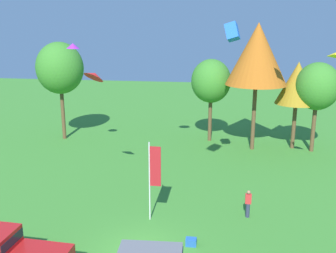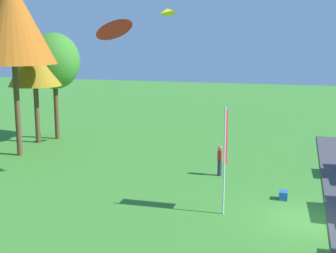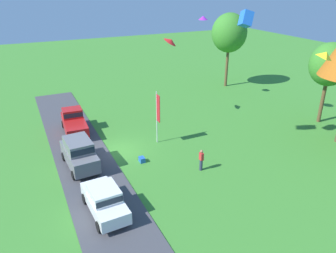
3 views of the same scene
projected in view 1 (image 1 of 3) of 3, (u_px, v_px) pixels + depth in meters
person_watching_sky at (248, 203)px, 23.32m from camera, size 0.36×0.24×1.71m
tree_far_right at (60, 68)px, 37.84m from camera, size 4.53×4.53×9.57m
tree_left_of_center at (211, 81)px, 37.49m from camera, size 3.79×3.79×8.01m
tree_lone_near at (257, 54)px, 34.11m from camera, size 5.38×5.38×11.37m
tree_far_left at (297, 83)px, 35.07m from camera, size 3.78×3.78×7.99m
tree_center_back at (317, 87)px, 34.20m from camera, size 3.80×3.80×8.03m
flag_banner at (153, 172)px, 22.47m from camera, size 0.71×0.08×4.77m
cooler_box at (191, 242)px, 20.47m from camera, size 0.56×0.40×0.40m
kite_delta_high_left at (94, 75)px, 25.00m from camera, size 1.80×1.80×0.97m
kite_delta_mid_center at (73, 46)px, 30.47m from camera, size 1.23×1.22×0.43m
kite_box_high_right at (232, 32)px, 24.80m from camera, size 1.09×1.13×1.36m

